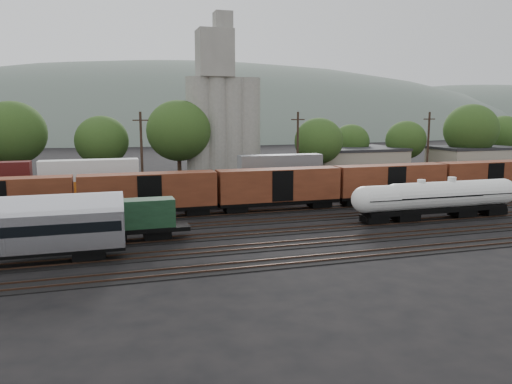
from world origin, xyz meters
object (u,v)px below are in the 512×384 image
object	(u,v)px
tank_car_a	(421,198)
orange_locomotive	(228,189)
green_locomotive	(88,219)
grain_silo	(223,116)

from	to	relation	value
tank_car_a	orange_locomotive	world-z (taller)	tank_car_a
green_locomotive	grain_silo	size ratio (longest dim) A/B	0.56
orange_locomotive	grain_silo	bearing A→B (deg)	77.87
green_locomotive	tank_car_a	distance (m)	34.54
green_locomotive	tank_car_a	size ratio (longest dim) A/B	0.97
grain_silo	orange_locomotive	bearing A→B (deg)	-102.13
green_locomotive	grain_silo	world-z (taller)	grain_silo
green_locomotive	orange_locomotive	distance (m)	22.37
tank_car_a	orange_locomotive	size ratio (longest dim) A/B	1.04
orange_locomotive	grain_silo	world-z (taller)	grain_silo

